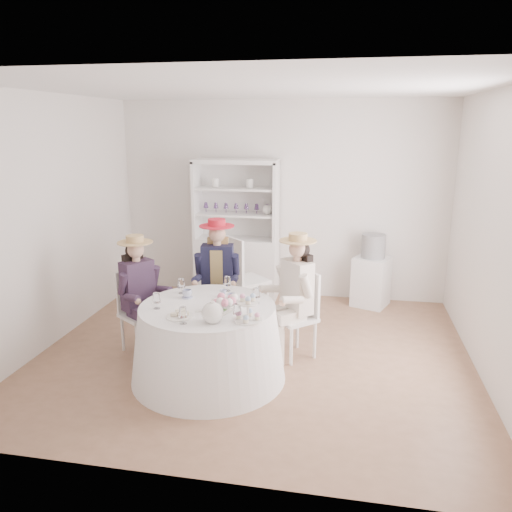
# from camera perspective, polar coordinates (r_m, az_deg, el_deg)

# --- Properties ---
(ground) EXTENTS (4.50, 4.50, 0.00)m
(ground) POSITION_cam_1_polar(r_m,az_deg,el_deg) (5.43, -0.20, -11.04)
(ground) COLOR brown
(ground) RESTS_ON ground
(ceiling) EXTENTS (4.50, 4.50, 0.00)m
(ceiling) POSITION_cam_1_polar(r_m,az_deg,el_deg) (4.90, -0.23, 18.68)
(ceiling) COLOR white
(ceiling) RESTS_ON wall_back
(wall_back) EXTENTS (4.50, 0.00, 4.50)m
(wall_back) POSITION_cam_1_polar(r_m,az_deg,el_deg) (6.94, 2.93, 6.33)
(wall_back) COLOR silver
(wall_back) RESTS_ON ground
(wall_front) EXTENTS (4.50, 0.00, 4.50)m
(wall_front) POSITION_cam_1_polar(r_m,az_deg,el_deg) (3.12, -7.20, -4.33)
(wall_front) COLOR silver
(wall_front) RESTS_ON ground
(wall_left) EXTENTS (0.00, 4.50, 4.50)m
(wall_left) POSITION_cam_1_polar(r_m,az_deg,el_deg) (5.85, -22.46, 3.64)
(wall_left) COLOR silver
(wall_left) RESTS_ON ground
(wall_right) EXTENTS (0.00, 4.50, 4.50)m
(wall_right) POSITION_cam_1_polar(r_m,az_deg,el_deg) (5.08, 25.55, 1.79)
(wall_right) COLOR silver
(wall_right) RESTS_ON ground
(tea_table) EXTENTS (1.47, 1.47, 0.73)m
(tea_table) POSITION_cam_1_polar(r_m,az_deg,el_deg) (4.84, -5.47, -9.76)
(tea_table) COLOR white
(tea_table) RESTS_ON ground
(hutch) EXTENTS (1.21, 0.63, 1.92)m
(hutch) POSITION_cam_1_polar(r_m,az_deg,el_deg) (6.95, -2.19, 0.75)
(hutch) COLOR silver
(hutch) RESTS_ON ground
(side_table) EXTENTS (0.55, 0.55, 0.66)m
(side_table) POSITION_cam_1_polar(r_m,az_deg,el_deg) (6.87, 13.02, -2.85)
(side_table) COLOR silver
(side_table) RESTS_ON ground
(hatbox) EXTENTS (0.35, 0.35, 0.31)m
(hatbox) POSITION_cam_1_polar(r_m,az_deg,el_deg) (6.74, 13.26, 1.11)
(hatbox) COLOR black
(hatbox) RESTS_ON side_table
(guest_left) EXTENTS (0.55, 0.52, 1.27)m
(guest_left) POSITION_cam_1_polar(r_m,az_deg,el_deg) (5.36, -13.23, -3.53)
(guest_left) COLOR silver
(guest_left) RESTS_ON ground
(guest_mid) EXTENTS (0.51, 0.53, 1.37)m
(guest_mid) POSITION_cam_1_polar(r_m,az_deg,el_deg) (5.59, -4.43, -1.80)
(guest_mid) COLOR silver
(guest_mid) RESTS_ON ground
(guest_right) EXTENTS (0.56, 0.56, 1.32)m
(guest_right) POSITION_cam_1_polar(r_m,az_deg,el_deg) (5.10, 4.49, -3.77)
(guest_right) COLOR silver
(guest_right) RESTS_ON ground
(spare_chair) EXTENTS (0.62, 0.62, 1.07)m
(spare_chair) POSITION_cam_1_polar(r_m,az_deg,el_deg) (6.12, -1.63, -2.28)
(spare_chair) COLOR silver
(spare_chair) RESTS_ON ground
(teacup_a) EXTENTS (0.12, 0.12, 0.07)m
(teacup_a) POSITION_cam_1_polar(r_m,az_deg,el_deg) (4.91, -7.87, -4.35)
(teacup_a) COLOR white
(teacup_a) RESTS_ON tea_table
(teacup_b) EXTENTS (0.07, 0.07, 0.06)m
(teacup_b) POSITION_cam_1_polar(r_m,az_deg,el_deg) (4.91, -3.76, -4.32)
(teacup_b) COLOR white
(teacup_b) RESTS_ON tea_table
(teacup_c) EXTENTS (0.09, 0.09, 0.06)m
(teacup_c) POSITION_cam_1_polar(r_m,az_deg,el_deg) (4.79, -2.83, -4.77)
(teacup_c) COLOR white
(teacup_c) RESTS_ON tea_table
(flower_bowl) EXTENTS (0.30, 0.30, 0.06)m
(flower_bowl) POSITION_cam_1_polar(r_m,az_deg,el_deg) (4.59, -3.26, -5.73)
(flower_bowl) COLOR white
(flower_bowl) RESTS_ON tea_table
(flower_arrangement) EXTENTS (0.20, 0.20, 0.07)m
(flower_arrangement) POSITION_cam_1_polar(r_m,az_deg,el_deg) (4.52, -3.66, -5.17)
(flower_arrangement) COLOR pink
(flower_arrangement) RESTS_ON tea_table
(table_teapot) EXTENTS (0.26, 0.19, 0.20)m
(table_teapot) POSITION_cam_1_polar(r_m,az_deg,el_deg) (4.28, -4.95, -6.50)
(table_teapot) COLOR white
(table_teapot) RESTS_ON tea_table
(sandwich_plate) EXTENTS (0.24, 0.24, 0.05)m
(sandwich_plate) POSITION_cam_1_polar(r_m,az_deg,el_deg) (4.45, -8.68, -6.73)
(sandwich_plate) COLOR white
(sandwich_plate) RESTS_ON tea_table
(cupcake_stand) EXTENTS (0.24, 0.24, 0.23)m
(cupcake_stand) POSITION_cam_1_polar(r_m,az_deg,el_deg) (4.30, -0.94, -6.35)
(cupcake_stand) COLOR white
(cupcake_stand) RESTS_ON tea_table
(stemware_set) EXTENTS (0.95, 0.99, 0.15)m
(stemware_set) POSITION_cam_1_polar(r_m,az_deg,el_deg) (4.67, -5.60, -4.81)
(stemware_set) COLOR white
(stemware_set) RESTS_ON tea_table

